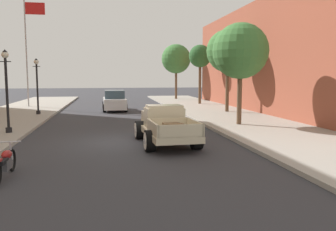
% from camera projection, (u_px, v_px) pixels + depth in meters
% --- Properties ---
extents(ground_plane, '(140.00, 140.00, 0.00)m').
position_uv_depth(ground_plane, '(127.00, 142.00, 14.94)').
color(ground_plane, '#333338').
extents(sidewalk_right, '(5.50, 64.00, 0.15)m').
position_uv_depth(sidewalk_right, '(285.00, 135.00, 16.15)').
color(sidewalk_right, '#9E998E').
rests_on(sidewalk_right, ground).
extents(building_right_storefront, '(12.00, 28.00, 8.28)m').
position_uv_depth(building_right_storefront, '(324.00, 59.00, 27.52)').
color(building_right_storefront, brown).
rests_on(building_right_storefront, ground).
extents(hotrod_truck_cream, '(2.36, 5.01, 1.58)m').
position_uv_depth(hotrod_truck_cream, '(164.00, 125.00, 14.68)').
color(hotrod_truck_cream, beige).
rests_on(hotrod_truck_cream, ground).
extents(motorcycle_parked, '(0.62, 2.12, 0.93)m').
position_uv_depth(motorcycle_parked, '(5.00, 162.00, 9.55)').
color(motorcycle_parked, black).
rests_on(motorcycle_parked, ground).
extents(car_background_white, '(1.95, 4.34, 1.65)m').
position_uv_depth(car_background_white, '(114.00, 101.00, 28.37)').
color(car_background_white, silver).
rests_on(car_background_white, ground).
extents(street_lamp_near, '(0.50, 0.32, 3.85)m').
position_uv_depth(street_lamp_near, '(6.00, 85.00, 16.22)').
color(street_lamp_near, black).
rests_on(street_lamp_near, sidewalk_left).
extents(street_lamp_far, '(0.50, 0.32, 3.85)m').
position_uv_depth(street_lamp_far, '(37.00, 82.00, 24.22)').
color(street_lamp_far, black).
rests_on(street_lamp_far, sidewalk_left).
extents(flagpole, '(1.74, 0.16, 9.16)m').
position_uv_depth(flagpole, '(29.00, 41.00, 30.09)').
color(flagpole, '#B2B2B7').
rests_on(flagpole, sidewalk_left).
extents(street_tree_nearest, '(3.01, 3.01, 5.48)m').
position_uv_depth(street_tree_nearest, '(240.00, 51.00, 18.92)').
color(street_tree_nearest, brown).
rests_on(street_tree_nearest, sidewalk_right).
extents(street_tree_second, '(3.16, 3.16, 6.05)m').
position_uv_depth(street_tree_second, '(228.00, 51.00, 25.83)').
color(street_tree_second, brown).
rests_on(street_tree_second, sidewalk_right).
extents(street_tree_third, '(2.13, 2.13, 5.59)m').
position_uv_depth(street_tree_third, '(200.00, 57.00, 33.32)').
color(street_tree_third, brown).
rests_on(street_tree_third, sidewalk_right).
extents(street_tree_farthest, '(3.37, 3.37, 6.31)m').
position_uv_depth(street_tree_farthest, '(176.00, 59.00, 40.70)').
color(street_tree_farthest, brown).
rests_on(street_tree_farthest, sidewalk_right).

